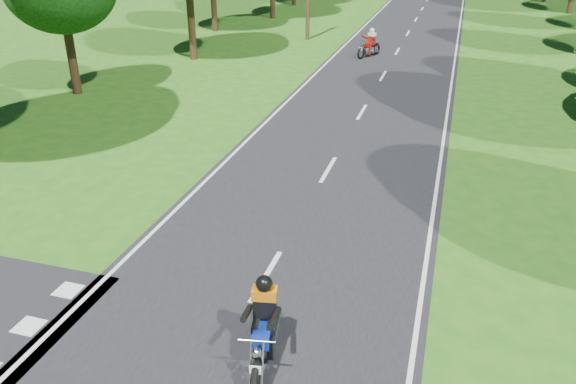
% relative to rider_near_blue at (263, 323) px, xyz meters
% --- Properties ---
extents(ground, '(160.00, 160.00, 0.00)m').
position_rel_rider_near_blue_xyz_m(ground, '(-0.79, 0.46, -0.83)').
color(ground, '#1F5B14').
rests_on(ground, ground).
extents(main_road, '(7.00, 140.00, 0.02)m').
position_rel_rider_near_blue_xyz_m(main_road, '(-0.79, 50.46, -0.82)').
color(main_road, black).
rests_on(main_road, ground).
extents(road_markings, '(7.40, 140.00, 0.01)m').
position_rel_rider_near_blue_xyz_m(road_markings, '(-0.93, 48.59, -0.81)').
color(road_markings, silver).
rests_on(road_markings, main_road).
extents(rider_near_blue, '(1.00, 2.03, 1.62)m').
position_rel_rider_near_blue_xyz_m(rider_near_blue, '(0.00, 0.00, 0.00)').
color(rider_near_blue, '#0D2896').
rests_on(rider_near_blue, main_road).
extents(rider_far_red, '(1.33, 1.96, 1.55)m').
position_rel_rider_near_blue_xyz_m(rider_far_red, '(-2.19, 24.56, -0.03)').
color(rider_far_red, '#B70E0F').
rests_on(rider_far_red, main_road).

